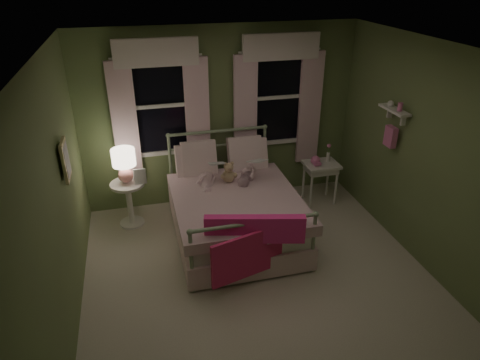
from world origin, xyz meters
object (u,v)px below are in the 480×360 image
object	(u,v)px
nightstand_left	(129,198)
nightstand_right	(321,169)
child_right	(246,155)
child_left	(205,159)
table_lamp	(124,162)
bed	(234,210)
teddy_bear	(229,174)

from	to	relation	value
nightstand_left	nightstand_right	bearing A→B (deg)	-1.43
child_right	nightstand_right	distance (m)	1.27
nightstand_left	nightstand_right	distance (m)	2.82
child_left	nightstand_right	bearing A→B (deg)	-165.55
child_left	nightstand_left	bearing A→B (deg)	0.51
child_right	table_lamp	size ratio (longest dim) A/B	1.64
bed	child_right	distance (m)	0.77
nightstand_right	table_lamp	bearing A→B (deg)	178.57
child_left	table_lamp	xyz separation A→B (m)	(-1.06, 0.19, -0.01)
child_left	nightstand_left	world-z (taller)	child_left
table_lamp	bed	bearing A→B (deg)	-24.51
bed	table_lamp	size ratio (longest dim) A/B	4.26
child_right	nightstand_right	world-z (taller)	child_right
nightstand_left	nightstand_right	world-z (taller)	same
child_right	bed	bearing A→B (deg)	80.22
bed	teddy_bear	bearing A→B (deg)	90.00
child_left	nightstand_right	distance (m)	1.81
child_right	nightstand_left	xyz separation A→B (m)	(-1.62, 0.19, -0.54)
bed	child_left	bearing A→B (deg)	123.60
table_lamp	nightstand_right	xyz separation A→B (m)	(2.82, -0.07, -0.40)
child_left	nightstand_left	xyz separation A→B (m)	(-1.06, 0.19, -0.54)
child_right	teddy_bear	world-z (taller)	child_right
nightstand_left	bed	bearing A→B (deg)	-24.51
nightstand_left	nightstand_right	size ratio (longest dim) A/B	1.02
child_right	teddy_bear	xyz separation A→B (m)	(-0.28, -0.16, -0.17)
child_left	child_right	bearing A→B (deg)	-169.39
child_right	child_left	bearing A→B (deg)	23.81
bed	table_lamp	distance (m)	1.58
child_right	table_lamp	distance (m)	1.63
child_right	nightstand_right	size ratio (longest dim) A/B	1.22
child_left	teddy_bear	bearing A→B (deg)	161.11
nightstand_right	teddy_bear	bearing A→B (deg)	-169.41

